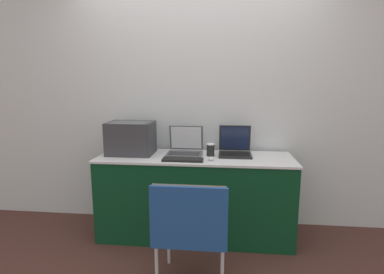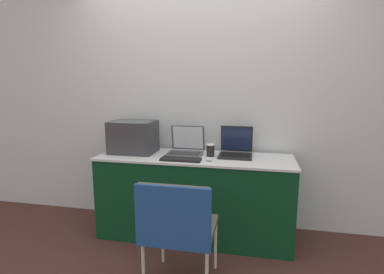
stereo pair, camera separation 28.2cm
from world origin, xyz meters
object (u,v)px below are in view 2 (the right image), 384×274
(laptop_right, at_px, (236,149))
(chair, at_px, (178,224))
(laptop_left, at_px, (186,148))
(coffee_cup, at_px, (210,150))
(printer, at_px, (133,136))
(external_keyboard, at_px, (181,159))
(mouse, at_px, (209,159))

(laptop_right, distance_m, chair, 1.06)
(laptop_left, xyz_separation_m, coffee_cup, (0.25, -0.06, 0.00))
(laptop_left, relative_size, laptop_right, 1.09)
(printer, relative_size, external_keyboard, 1.19)
(printer, distance_m, laptop_right, 1.01)
(laptop_left, relative_size, external_keyboard, 0.92)
(laptop_left, height_order, laptop_right, laptop_right)
(printer, height_order, laptop_left, printer)
(mouse, bearing_deg, printer, 166.85)
(printer, xyz_separation_m, laptop_left, (0.52, 0.06, -0.11))
(external_keyboard, xyz_separation_m, coffee_cup, (0.24, 0.21, 0.05))
(chair, bearing_deg, laptop_left, 99.60)
(printer, bearing_deg, external_keyboard, -21.65)
(printer, xyz_separation_m, external_keyboard, (0.54, -0.21, -0.16))
(laptop_left, height_order, coffee_cup, laptop_left)
(printer, distance_m, mouse, 0.82)
(laptop_right, bearing_deg, coffee_cup, -160.84)
(laptop_left, distance_m, mouse, 0.36)
(coffee_cup, bearing_deg, laptop_left, 167.29)
(laptop_left, xyz_separation_m, mouse, (0.26, -0.24, -0.04))
(printer, height_order, coffee_cup, printer)
(printer, bearing_deg, laptop_right, 4.49)
(printer, relative_size, chair, 0.52)
(chair, bearing_deg, printer, 127.63)
(coffee_cup, xyz_separation_m, chair, (-0.09, -0.88, -0.33))
(external_keyboard, bearing_deg, laptop_left, 93.13)
(laptop_right, bearing_deg, printer, -175.51)
(coffee_cup, bearing_deg, mouse, -86.16)
(laptop_right, relative_size, external_keyboard, 0.85)
(coffee_cup, relative_size, chair, 0.14)
(coffee_cup, bearing_deg, printer, 179.88)
(laptop_left, distance_m, chair, 1.00)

